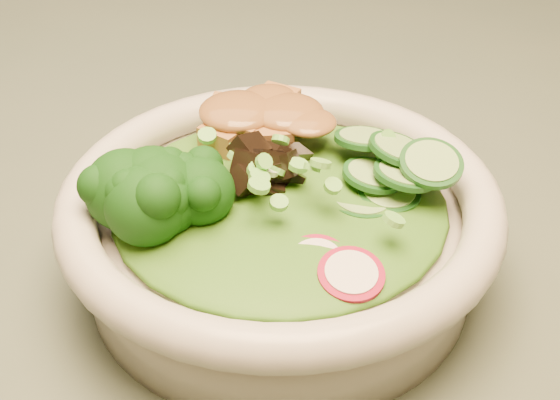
# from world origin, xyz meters

# --- Properties ---
(dining_table) EXTENTS (1.20, 0.80, 0.75)m
(dining_table) POSITION_xyz_m (0.00, 0.00, 0.64)
(dining_table) COLOR black
(dining_table) RESTS_ON ground
(salad_bowl) EXTENTS (0.23, 0.23, 0.06)m
(salad_bowl) POSITION_xyz_m (0.24, -0.10, 0.78)
(salad_bowl) COLOR beige
(salad_bowl) RESTS_ON dining_table
(lettuce_bed) EXTENTS (0.17, 0.17, 0.02)m
(lettuce_bed) POSITION_xyz_m (0.24, -0.10, 0.80)
(lettuce_bed) COLOR #285812
(lettuce_bed) RESTS_ON salad_bowl
(broccoli_florets) EXTENTS (0.08, 0.08, 0.04)m
(broccoli_florets) POSITION_xyz_m (0.19, -0.12, 0.82)
(broccoli_florets) COLOR black
(broccoli_florets) RESTS_ON salad_bowl
(radish_slices) EXTENTS (0.10, 0.06, 0.02)m
(radish_slices) POSITION_xyz_m (0.26, -0.14, 0.81)
(radish_slices) COLOR maroon
(radish_slices) RESTS_ON salad_bowl
(cucumber_slices) EXTENTS (0.07, 0.07, 0.03)m
(cucumber_slices) POSITION_xyz_m (0.29, -0.07, 0.81)
(cucumber_slices) COLOR #91C76E
(cucumber_slices) RESTS_ON salad_bowl
(mushroom_heap) EXTENTS (0.07, 0.07, 0.03)m
(mushroom_heap) POSITION_xyz_m (0.23, -0.09, 0.81)
(mushroom_heap) COLOR black
(mushroom_heap) RESTS_ON salad_bowl
(tofu_cubes) EXTENTS (0.09, 0.07, 0.03)m
(tofu_cubes) POSITION_xyz_m (0.21, -0.05, 0.81)
(tofu_cubes) COLOR #986132
(tofu_cubes) RESTS_ON salad_bowl
(peanut_sauce) EXTENTS (0.06, 0.05, 0.01)m
(peanut_sauce) POSITION_xyz_m (0.21, -0.05, 0.82)
(peanut_sauce) COLOR brown
(peanut_sauce) RESTS_ON tofu_cubes
(scallion_garnish) EXTENTS (0.16, 0.16, 0.02)m
(scallion_garnish) POSITION_xyz_m (0.24, -0.10, 0.82)
(scallion_garnish) COLOR #6AC144
(scallion_garnish) RESTS_ON salad_bowl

